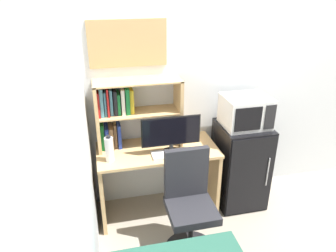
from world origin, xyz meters
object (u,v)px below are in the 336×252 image
Objects in this scene: monitor at (171,133)px; wall_corkboard at (128,43)px; hutch_bookshelf at (125,111)px; computer_mouse at (206,150)px; mini_fridge at (240,164)px; desk_chair at (189,210)px; keyboard at (173,153)px; microwave at (246,111)px; water_bottle at (109,149)px.

monitor is 0.91m from wall_corkboard.
computer_mouse is at bearing -22.53° from hutch_bookshelf.
desk_chair is at bearing -142.26° from mini_fridge.
mini_fridge is (0.77, 0.12, -0.30)m from keyboard.
keyboard is 0.83m from mini_fridge.
computer_mouse is at bearing -8.52° from monitor.
microwave is 1.12m from desk_chair.
wall_corkboard is (0.07, 0.11, 0.61)m from hutch_bookshelf.
wall_corkboard is (0.26, 0.39, 0.86)m from water_bottle.
monitor is at bearing -174.01° from mini_fridge.
monitor reaches higher than desk_chair.
microwave is (0.78, 0.08, 0.11)m from monitor.
keyboard is 0.55m from desk_chair.
wall_corkboard is (-1.10, 0.28, 0.66)m from microwave.
mini_fridge reaches higher than keyboard.
hutch_bookshelf is 1.09m from desk_chair.
mini_fridge is (0.78, 0.08, -0.50)m from monitor.
wall_corkboard is at bearing 147.57° from computer_mouse.
wall_corkboard is at bearing 131.41° from monitor.
desk_chair reaches higher than computer_mouse.
desk_chair is at bearing -59.09° from hutch_bookshelf.
keyboard is (0.01, -0.04, -0.20)m from monitor.
hutch_bookshelf is at bearing 55.84° from water_bottle.
microwave is at bearing 37.89° from desk_chair.
computer_mouse is 0.10× the size of mini_fridge.
computer_mouse is (0.72, -0.30, -0.35)m from hutch_bookshelf.
keyboard is at bearing 178.54° from computer_mouse.
water_bottle is 0.36× the size of wall_corkboard.
microwave is 0.46× the size of desk_chair.
water_bottle is 1.42m from mini_fridge.
hutch_bookshelf is 0.90× the size of mini_fridge.
keyboard is at bearing -75.60° from monitor.
hutch_bookshelf is 0.49m from monitor.
hutch_bookshelf is 0.86m from computer_mouse.
mini_fridge is at bearing 9.09° from keyboard.
hutch_bookshelf is at bearing 120.91° from desk_chair.
wall_corkboard reaches higher than desk_chair.
wall_corkboard reaches higher than keyboard.
keyboard is 0.57× the size of wall_corkboard.
desk_chair reaches higher than keyboard.
water_bottle is (-0.91, 0.03, 0.10)m from computer_mouse.
microwave is (0.45, 0.13, 0.30)m from computer_mouse.
keyboard is 4.36× the size of computer_mouse.
wall_corkboard is (-0.37, 0.85, 1.29)m from desk_chair.
hutch_bookshelf is 1.14× the size of wall_corkboard.
microwave is (1.36, 0.11, 0.20)m from water_bottle.
mini_fridge is 2.03× the size of microwave.
microwave is at bearing 89.92° from mini_fridge.
keyboard is 0.60m from water_bottle.
mini_fridge is 1.27× the size of wall_corkboard.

